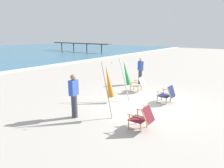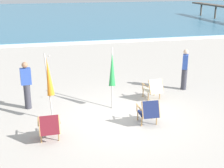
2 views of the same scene
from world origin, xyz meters
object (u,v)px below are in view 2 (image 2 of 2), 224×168
(beach_chair_front_left, at_px, (149,111))
(person_near_chairs, at_px, (185,69))
(beach_chair_front_right, at_px, (154,88))
(umbrella_furled_green, at_px, (112,69))
(person_by_waterline, at_px, (26,85))
(umbrella_furled_orange, at_px, (49,77))
(beach_chair_back_right, at_px, (49,127))

(beach_chair_front_left, xyz_separation_m, person_near_chairs, (2.46, 2.74, 0.41))
(beach_chair_front_right, bearing_deg, umbrella_furled_green, -172.72)
(umbrella_furled_green, bearing_deg, beach_chair_front_right, 7.28)
(beach_chair_front_left, relative_size, person_by_waterline, 0.50)
(beach_chair_front_right, bearing_deg, person_by_waterline, 177.38)
(beach_chair_front_left, distance_m, person_near_chairs, 3.71)
(person_near_chairs, bearing_deg, umbrella_furled_orange, -163.00)
(umbrella_furled_orange, xyz_separation_m, person_by_waterline, (-0.72, 1.04, -0.53))
(umbrella_furled_green, relative_size, person_near_chairs, 1.23)
(umbrella_furled_orange, bearing_deg, beach_chair_back_right, -94.22)
(person_near_chairs, bearing_deg, person_by_waterline, -174.50)
(beach_chair_front_right, height_order, person_near_chairs, person_near_chairs)
(beach_chair_front_left, relative_size, umbrella_furled_orange, 0.39)
(beach_chair_front_left, bearing_deg, person_near_chairs, 48.00)
(beach_chair_back_right, distance_m, person_near_chairs, 6.25)
(umbrella_furled_orange, xyz_separation_m, umbrella_furled_green, (2.13, 0.63, -0.06))
(beach_chair_back_right, bearing_deg, umbrella_furled_green, 43.06)
(umbrella_furled_green, xyz_separation_m, person_by_waterline, (-2.85, 0.41, -0.47))
(beach_chair_back_right, relative_size, beach_chair_front_left, 0.98)
(umbrella_furled_orange, height_order, person_by_waterline, umbrella_furled_orange)
(beach_chair_front_right, height_order, umbrella_furled_green, umbrella_furled_green)
(beach_chair_front_right, distance_m, person_near_chairs, 1.81)
(beach_chair_back_right, relative_size, beach_chair_front_right, 0.99)
(beach_chair_front_right, height_order, umbrella_furled_orange, umbrella_furled_orange)
(person_by_waterline, bearing_deg, umbrella_furled_orange, -55.29)
(umbrella_furled_green, bearing_deg, beach_chair_front_left, -67.65)
(beach_chair_back_right, xyz_separation_m, person_by_waterline, (-0.61, 2.50, 0.41))
(person_by_waterline, bearing_deg, beach_chair_back_right, -76.19)
(umbrella_furled_orange, xyz_separation_m, person_near_chairs, (5.31, 1.62, -0.53))
(beach_chair_front_right, height_order, beach_chair_front_left, beach_chair_front_left)
(beach_chair_front_right, distance_m, umbrella_furled_orange, 3.94)
(beach_chair_front_right, relative_size, person_near_chairs, 0.49)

